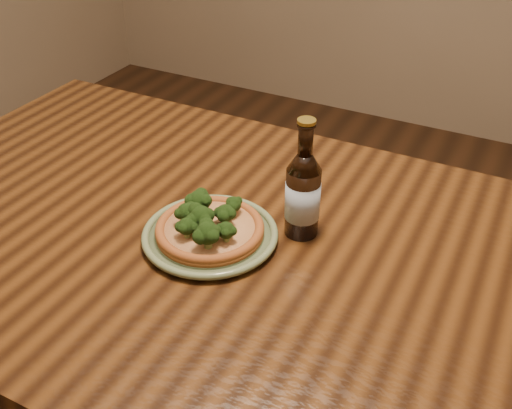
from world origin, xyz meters
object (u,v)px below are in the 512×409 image
at_px(table, 246,281).
at_px(plate, 210,235).
at_px(pizza, 209,227).
at_px(beer_bottle, 303,193).

relative_size(table, plate, 6.39).
relative_size(table, pizza, 8.04).
bearing_deg(table, plate, -161.19).
bearing_deg(plate, beer_bottle, 35.05).
relative_size(table, beer_bottle, 6.89).
relative_size(plate, beer_bottle, 1.08).
height_order(pizza, beer_bottle, beer_bottle).
relative_size(plate, pizza, 1.26).
bearing_deg(table, beer_bottle, 44.88).
xyz_separation_m(table, pizza, (-0.06, -0.02, 0.12)).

